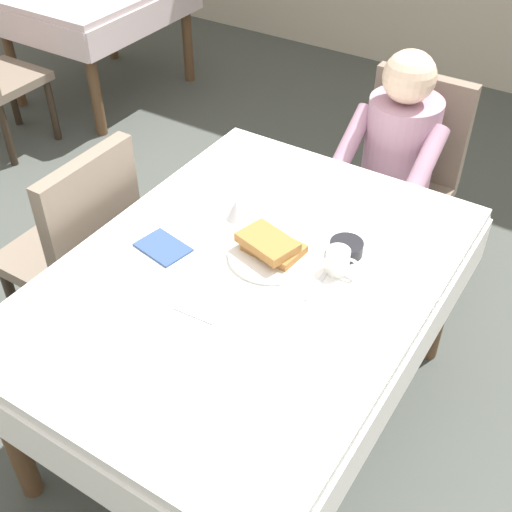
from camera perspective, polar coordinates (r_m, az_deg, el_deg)
ground_plane at (r=2.61m, az=-0.58°, el=-13.67°), size 14.00×14.00×0.00m
dining_table_main at (r=2.13m, az=-0.70°, el=-3.24°), size 1.12×1.52×0.74m
chair_diner at (r=3.02m, az=12.86°, el=7.52°), size 0.44×0.45×0.93m
diner_person at (r=2.83m, az=12.05°, el=8.49°), size 0.40×0.43×1.12m
chair_left_side at (r=2.61m, az=-15.05°, el=1.17°), size 0.45×0.44×0.93m
plate_breakfast at (r=2.12m, az=1.30°, el=0.10°), size 0.28×0.28×0.02m
breakfast_stack at (r=2.10m, az=1.29°, el=0.98°), size 0.22×0.17×0.06m
cup_coffee at (r=2.06m, az=7.18°, el=-0.43°), size 0.11×0.08×0.08m
bowl_butter at (r=2.14m, az=7.87°, el=0.70°), size 0.11×0.11×0.04m
syrup_pitcher at (r=2.27m, az=-1.72°, el=4.08°), size 0.08×0.08×0.07m
fork_left_of_plate at (r=2.19m, az=-3.22°, el=1.42°), size 0.03×0.18×0.00m
knife_right_of_plate at (r=2.04m, az=5.57°, el=-2.16°), size 0.02×0.20×0.00m
spoon_near_edge at (r=1.93m, az=-5.28°, el=-5.21°), size 0.15×0.02×0.00m
napkin_folded at (r=2.18m, az=-8.11°, el=0.75°), size 0.19×0.15×0.01m
background_table_far at (r=4.70m, az=-13.82°, el=20.58°), size 0.92×1.12×0.74m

